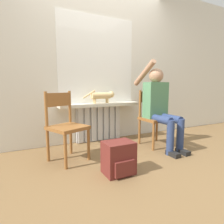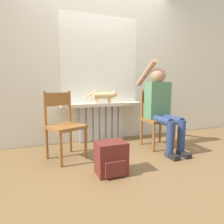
{
  "view_description": "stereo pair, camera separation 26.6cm",
  "coord_description": "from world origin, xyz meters",
  "px_view_note": "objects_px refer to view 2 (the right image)",
  "views": [
    {
      "loc": [
        -1.2,
        -1.72,
        0.91
      ],
      "look_at": [
        0.0,
        0.66,
        0.55
      ],
      "focal_mm": 30.0,
      "sensor_mm": 36.0,
      "label": 1
    },
    {
      "loc": [
        -0.95,
        -1.83,
        0.91
      ],
      "look_at": [
        0.0,
        0.66,
        0.55
      ],
      "focal_mm": 30.0,
      "sensor_mm": 36.0,
      "label": 2
    }
  ],
  "objects_px": {
    "chair_right": "(156,118)",
    "cat": "(105,95)",
    "chair_left": "(64,124)",
    "person": "(161,104)",
    "backpack": "(111,158)"
  },
  "relations": [
    {
      "from": "backpack",
      "to": "chair_left",
      "type": "bearing_deg",
      "value": 122.91
    },
    {
      "from": "chair_left",
      "to": "backpack",
      "type": "bearing_deg",
      "value": -81.08
    },
    {
      "from": "cat",
      "to": "backpack",
      "type": "relative_size",
      "value": 1.56
    },
    {
      "from": "chair_right",
      "to": "chair_left",
      "type": "bearing_deg",
      "value": -179.61
    },
    {
      "from": "chair_left",
      "to": "chair_right",
      "type": "height_order",
      "value": "same"
    },
    {
      "from": "chair_right",
      "to": "cat",
      "type": "height_order",
      "value": "cat"
    },
    {
      "from": "cat",
      "to": "backpack",
      "type": "height_order",
      "value": "cat"
    },
    {
      "from": "chair_left",
      "to": "cat",
      "type": "xyz_separation_m",
      "value": [
        0.71,
        0.47,
        0.33
      ]
    },
    {
      "from": "chair_left",
      "to": "person",
      "type": "distance_m",
      "value": 1.39
    },
    {
      "from": "person",
      "to": "chair_right",
      "type": "bearing_deg",
      "value": 89.95
    },
    {
      "from": "chair_left",
      "to": "cat",
      "type": "relative_size",
      "value": 1.6
    },
    {
      "from": "chair_left",
      "to": "backpack",
      "type": "height_order",
      "value": "chair_left"
    },
    {
      "from": "cat",
      "to": "backpack",
      "type": "bearing_deg",
      "value": -105.8
    },
    {
      "from": "chair_left",
      "to": "person",
      "type": "bearing_deg",
      "value": -28.62
    },
    {
      "from": "chair_right",
      "to": "backpack",
      "type": "height_order",
      "value": "chair_right"
    }
  ]
}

